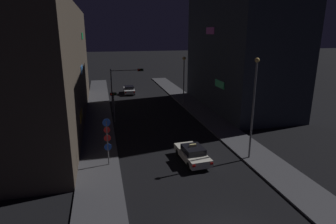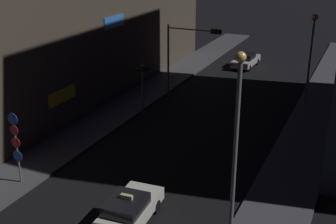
{
  "view_description": "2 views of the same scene",
  "coord_description": "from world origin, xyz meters",
  "px_view_note": "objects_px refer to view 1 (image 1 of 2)",
  "views": [
    {
      "loc": [
        -6.22,
        -11.66,
        10.73
      ],
      "look_at": [
        0.33,
        15.99,
        2.62
      ],
      "focal_mm": 30.32,
      "sensor_mm": 36.0,
      "label": 1
    },
    {
      "loc": [
        9.75,
        -5.52,
        12.22
      ],
      "look_at": [
        -0.98,
        17.9,
        2.26
      ],
      "focal_mm": 47.93,
      "sensor_mm": 36.0,
      "label": 2
    }
  ],
  "objects_px": {
    "traffic_light_left_kerb": "(114,101)",
    "street_lamp_near_block": "(254,102)",
    "taxi": "(192,154)",
    "sign_pole_left": "(107,139)",
    "traffic_light_overhead": "(123,81)",
    "far_car": "(129,90)",
    "street_lamp_far_block": "(184,71)"
  },
  "relations": [
    {
      "from": "far_car",
      "to": "traffic_light_overhead",
      "type": "relative_size",
      "value": 0.76
    },
    {
      "from": "taxi",
      "to": "far_car",
      "type": "bearing_deg",
      "value": 94.88
    },
    {
      "from": "taxi",
      "to": "traffic_light_overhead",
      "type": "bearing_deg",
      "value": 103.94
    },
    {
      "from": "traffic_light_overhead",
      "to": "street_lamp_far_block",
      "type": "height_order",
      "value": "street_lamp_far_block"
    },
    {
      "from": "taxi",
      "to": "street_lamp_far_block",
      "type": "height_order",
      "value": "street_lamp_far_block"
    },
    {
      "from": "street_lamp_far_block",
      "to": "traffic_light_left_kerb",
      "type": "bearing_deg",
      "value": -148.27
    },
    {
      "from": "traffic_light_left_kerb",
      "to": "taxi",
      "type": "bearing_deg",
      "value": -65.18
    },
    {
      "from": "taxi",
      "to": "street_lamp_far_block",
      "type": "distance_m",
      "value": 20.38
    },
    {
      "from": "far_car",
      "to": "street_lamp_far_block",
      "type": "distance_m",
      "value": 12.66
    },
    {
      "from": "far_car",
      "to": "street_lamp_near_block",
      "type": "xyz_separation_m",
      "value": [
        7.42,
        -29.34,
        4.4
      ]
    },
    {
      "from": "sign_pole_left",
      "to": "taxi",
      "type": "bearing_deg",
      "value": -6.52
    },
    {
      "from": "sign_pole_left",
      "to": "street_lamp_near_block",
      "type": "height_order",
      "value": "street_lamp_near_block"
    },
    {
      "from": "traffic_light_left_kerb",
      "to": "sign_pole_left",
      "type": "xyz_separation_m",
      "value": [
        -1.1,
        -11.88,
        -0.26
      ]
    },
    {
      "from": "taxi",
      "to": "traffic_light_left_kerb",
      "type": "relative_size",
      "value": 1.21
    },
    {
      "from": "traffic_light_overhead",
      "to": "traffic_light_left_kerb",
      "type": "xyz_separation_m",
      "value": [
        -1.59,
        -4.53,
        -1.56
      ]
    },
    {
      "from": "traffic_light_overhead",
      "to": "street_lamp_far_block",
      "type": "xyz_separation_m",
      "value": [
        9.15,
        2.11,
        0.76
      ]
    },
    {
      "from": "sign_pole_left",
      "to": "street_lamp_far_block",
      "type": "xyz_separation_m",
      "value": [
        11.84,
        18.52,
        2.59
      ]
    },
    {
      "from": "taxi",
      "to": "sign_pole_left",
      "type": "relative_size",
      "value": 1.16
    },
    {
      "from": "far_car",
      "to": "street_lamp_near_block",
      "type": "distance_m",
      "value": 30.59
    },
    {
      "from": "sign_pole_left",
      "to": "street_lamp_near_block",
      "type": "distance_m",
      "value": 12.32
    },
    {
      "from": "far_car",
      "to": "street_lamp_near_block",
      "type": "height_order",
      "value": "street_lamp_near_block"
    },
    {
      "from": "traffic_light_left_kerb",
      "to": "street_lamp_near_block",
      "type": "distance_m",
      "value": 17.33
    },
    {
      "from": "sign_pole_left",
      "to": "street_lamp_near_block",
      "type": "relative_size",
      "value": 0.46
    },
    {
      "from": "traffic_light_left_kerb",
      "to": "street_lamp_far_block",
      "type": "bearing_deg",
      "value": 31.73
    },
    {
      "from": "sign_pole_left",
      "to": "traffic_light_left_kerb",
      "type": "bearing_deg",
      "value": 84.73
    },
    {
      "from": "traffic_light_overhead",
      "to": "sign_pole_left",
      "type": "relative_size",
      "value": 1.51
    },
    {
      "from": "traffic_light_left_kerb",
      "to": "sign_pole_left",
      "type": "distance_m",
      "value": 11.93
    },
    {
      "from": "sign_pole_left",
      "to": "street_lamp_near_block",
      "type": "xyz_separation_m",
      "value": [
        11.93,
        -1.43,
        2.71
      ]
    },
    {
      "from": "taxi",
      "to": "sign_pole_left",
      "type": "bearing_deg",
      "value": 173.48
    },
    {
      "from": "far_car",
      "to": "street_lamp_far_block",
      "type": "bearing_deg",
      "value": -52.04
    },
    {
      "from": "taxi",
      "to": "street_lamp_near_block",
      "type": "xyz_separation_m",
      "value": [
        4.97,
        -0.63,
        4.4
      ]
    },
    {
      "from": "street_lamp_far_block",
      "to": "far_car",
      "type": "bearing_deg",
      "value": 127.96
    }
  ]
}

